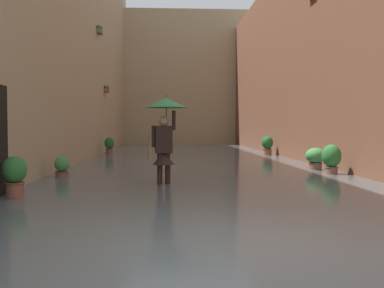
{
  "coord_description": "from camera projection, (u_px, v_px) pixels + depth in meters",
  "views": [
    {
      "loc": [
        0.9,
        4.78,
        1.42
      ],
      "look_at": [
        0.4,
        -4.48,
        1.05
      ],
      "focal_mm": 41.75,
      "sensor_mm": 36.0,
      "label": 1
    }
  ],
  "objects": [
    {
      "name": "building_facade_far",
      "position": [
        180.0,
        79.0,
        33.27
      ],
      "size": [
        11.73,
        1.8,
        9.94
      ],
      "primitive_type": "cube",
      "color": "tan",
      "rests_on": "ground_plane"
    },
    {
      "name": "flood_water",
      "position": [
        189.0,
        159.0,
        18.72
      ],
      "size": [
        8.93,
        33.76,
        0.12
      ],
      "primitive_type": "cube",
      "color": "#515B60",
      "rests_on": "ground_plane"
    },
    {
      "name": "potted_plant_mid_left",
      "position": [
        315.0,
        158.0,
        13.42
      ],
      "size": [
        0.59,
        0.59,
        0.77
      ],
      "color": "brown",
      "rests_on": "ground_plane"
    },
    {
      "name": "person_wading",
      "position": [
        165.0,
        125.0,
        10.04
      ],
      "size": [
        0.96,
        0.96,
        2.13
      ],
      "color": "#4C4233",
      "rests_on": "ground_plane"
    },
    {
      "name": "ground_plane",
      "position": [
        189.0,
        160.0,
        18.72
      ],
      "size": [
        69.41,
        69.41,
        0.0
      ],
      "primitive_type": "plane",
      "color": "#605B56"
    },
    {
      "name": "building_facade_right",
      "position": [
        68.0,
        9.0,
        18.2
      ],
      "size": [
        2.04,
        31.76,
        12.43
      ],
      "color": "tan",
      "rests_on": "ground_plane"
    },
    {
      "name": "building_facade_left",
      "position": [
        307.0,
        58.0,
        18.81
      ],
      "size": [
        2.04,
        31.76,
        8.57
      ],
      "color": "brown",
      "rests_on": "ground_plane"
    },
    {
      "name": "potted_plant_mid_right",
      "position": [
        109.0,
        146.0,
        20.52
      ],
      "size": [
        0.44,
        0.44,
        0.92
      ],
      "color": "brown",
      "rests_on": "ground_plane"
    },
    {
      "name": "potted_plant_far_left",
      "position": [
        331.0,
        159.0,
        12.17
      ],
      "size": [
        0.52,
        0.52,
        0.93
      ],
      "color": "brown",
      "rests_on": "ground_plane"
    },
    {
      "name": "potted_plant_near_left",
      "position": [
        267.0,
        145.0,
        20.27
      ],
      "size": [
        0.52,
        0.52,
        0.98
      ],
      "color": "brown",
      "rests_on": "ground_plane"
    },
    {
      "name": "potted_plant_near_right",
      "position": [
        62.0,
        168.0,
        11.39
      ],
      "size": [
        0.37,
        0.37,
        0.67
      ],
      "color": "brown",
      "rests_on": "ground_plane"
    },
    {
      "name": "potted_plant_far_right",
      "position": [
        15.0,
        176.0,
        8.22
      ],
      "size": [
        0.44,
        0.44,
        0.87
      ],
      "color": "brown",
      "rests_on": "ground_plane"
    }
  ]
}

